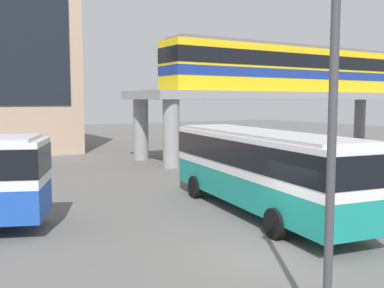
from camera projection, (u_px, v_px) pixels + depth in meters
name	position (u px, v px, depth m)	size (l,w,h in m)	color
ground_plane	(128.00, 193.00, 21.58)	(120.00, 120.00, 0.00)	#605E5B
elevated_platform	(287.00, 101.00, 37.55)	(26.94, 6.26, 5.07)	gray
train	(297.00, 69.00, 37.87)	(24.78, 2.96, 3.84)	yellow
bus_main	(260.00, 163.00, 17.53)	(4.22, 11.30, 3.22)	teal
bicycle_blue	(324.00, 154.00, 34.41)	(1.72, 0.62, 1.04)	black
bicycle_black	(384.00, 155.00, 33.61)	(1.79, 0.12, 1.04)	black
bicycle_silver	(348.00, 151.00, 35.91)	(1.75, 0.49, 1.04)	black
bicycle_green	(245.00, 163.00, 29.08)	(1.72, 0.60, 1.04)	black
bicycle_brown	(320.00, 158.00, 31.61)	(1.77, 0.40, 1.04)	black
bicycle_orange	(270.00, 165.00, 28.30)	(1.75, 0.50, 1.04)	black
lamp_post	(332.00, 128.00, 7.91)	(0.36, 0.36, 6.69)	#3F3F44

